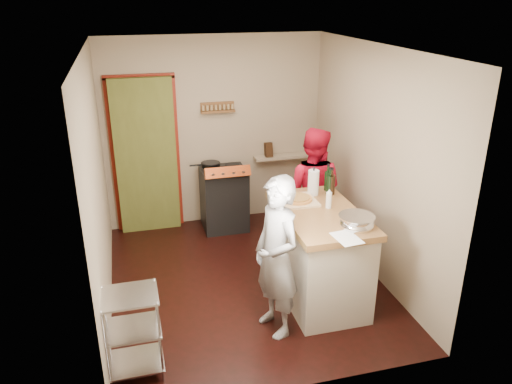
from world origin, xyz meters
TOP-DOWN VIEW (x-y plane):
  - floor at (0.00, 0.00)m, footprint 3.50×3.50m
  - back_wall at (-0.64, 1.78)m, footprint 3.00×0.44m
  - left_wall at (-1.50, 0.00)m, footprint 0.04×3.50m
  - right_wall at (1.50, 0.00)m, footprint 0.04×3.50m
  - ceiling at (0.00, 0.00)m, footprint 3.00×3.50m
  - stove at (0.05, 1.42)m, footprint 0.60×0.63m
  - wire_shelving at (-1.28, -1.20)m, footprint 0.48×0.40m
  - island at (0.68, -0.51)m, footprint 0.79×1.45m
  - person_stripe at (0.08, -0.94)m, footprint 0.53×0.67m
  - person_red at (1.00, 0.56)m, footprint 0.98×0.94m

SIDE VIEW (x-z plane):
  - floor at x=0.00m, z-range 0.00..0.00m
  - wire_shelving at x=-1.28m, z-range 0.04..0.84m
  - stove at x=0.05m, z-range -0.05..0.95m
  - island at x=0.68m, z-range -0.13..1.19m
  - person_red at x=1.00m, z-range 0.00..1.60m
  - person_stripe at x=0.08m, z-range 0.00..1.60m
  - back_wall at x=-0.64m, z-range -0.17..2.43m
  - left_wall at x=-1.50m, z-range 0.00..2.60m
  - right_wall at x=1.50m, z-range 0.00..2.60m
  - ceiling at x=0.00m, z-range 2.60..2.62m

